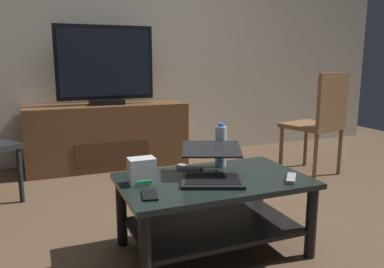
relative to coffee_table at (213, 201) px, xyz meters
name	(u,v)px	position (x,y,z in m)	size (l,w,h in m)	color
ground_plane	(225,239)	(0.12, 0.10, -0.29)	(7.68, 7.68, 0.00)	brown
back_wall	(132,27)	(0.12, 2.32, 1.11)	(6.40, 0.12, 2.80)	beige
coffee_table	(213,201)	(0.00, 0.00, 0.00)	(1.01, 0.62, 0.43)	black
media_cabinet	(108,135)	(-0.23, 2.00, 0.02)	(1.55, 0.51, 0.63)	brown
television	(105,67)	(-0.23, 1.97, 0.70)	(0.93, 0.20, 0.76)	black
dining_chair	(320,119)	(1.51, 0.93, 0.24)	(0.54, 0.54, 0.95)	brown
laptop	(212,167)	(-0.01, 0.00, 0.20)	(0.45, 0.49, 0.17)	black
router_box	(142,171)	(-0.39, 0.05, 0.20)	(0.14, 0.10, 0.14)	silver
water_bottle_near	(221,146)	(0.14, 0.20, 0.26)	(0.07, 0.07, 0.26)	silver
cell_phone	(150,195)	(-0.40, -0.14, 0.14)	(0.07, 0.14, 0.01)	black
tv_remote	(190,167)	(-0.06, 0.21, 0.14)	(0.04, 0.16, 0.02)	#99999E
soundbar_remote	(291,178)	(0.37, -0.19, 0.14)	(0.04, 0.16, 0.02)	#99999E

